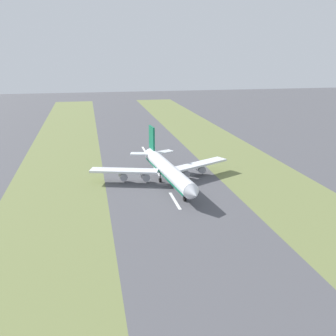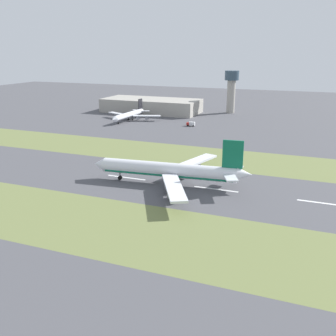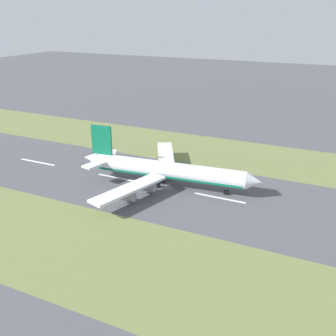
% 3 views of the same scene
% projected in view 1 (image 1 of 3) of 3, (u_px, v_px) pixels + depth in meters
% --- Properties ---
extents(ground_plane, '(800.00, 800.00, 0.00)m').
position_uv_depth(ground_plane, '(165.00, 184.00, 167.48)').
color(ground_plane, '#4C4C51').
extents(grass_median_west, '(40.00, 600.00, 0.01)m').
position_uv_depth(grass_median_west, '(263.00, 178.00, 176.09)').
color(grass_median_west, olive).
rests_on(grass_median_west, ground).
extents(grass_median_east, '(40.00, 600.00, 0.01)m').
position_uv_depth(grass_median_east, '(56.00, 191.00, 158.86)').
color(grass_median_east, olive).
rests_on(grass_median_east, ground).
extents(centreline_dash_near, '(1.20, 18.00, 0.01)m').
position_uv_depth(centreline_dash_near, '(145.00, 150.00, 224.10)').
color(centreline_dash_near, silver).
rests_on(centreline_dash_near, ground).
extents(centreline_dash_mid, '(1.20, 18.00, 0.01)m').
position_uv_depth(centreline_dash_mid, '(157.00, 170.00, 186.54)').
color(centreline_dash_mid, silver).
rests_on(centreline_dash_mid, ground).
extents(centreline_dash_far, '(1.20, 18.00, 0.01)m').
position_uv_depth(centreline_dash_far, '(175.00, 201.00, 148.98)').
color(centreline_dash_far, silver).
rests_on(centreline_dash_far, ground).
extents(airplane_main_jet, '(63.80, 67.21, 20.20)m').
position_uv_depth(airplane_main_jet, '(167.00, 169.00, 168.06)').
color(airplane_main_jet, silver).
rests_on(airplane_main_jet, ground).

